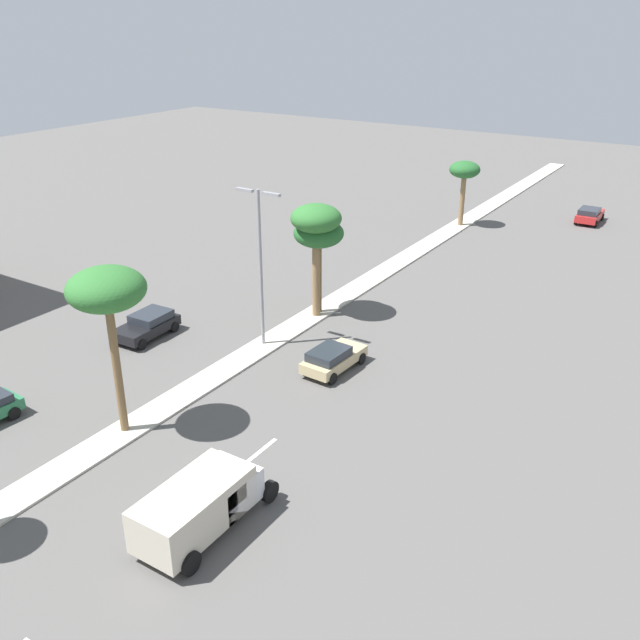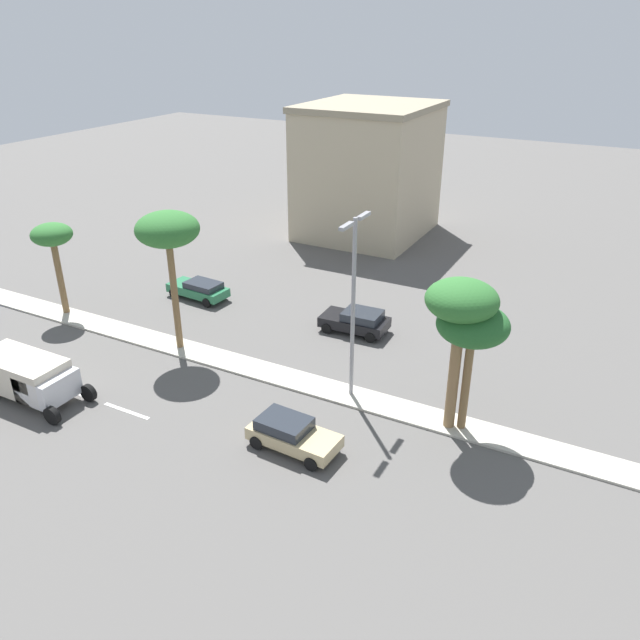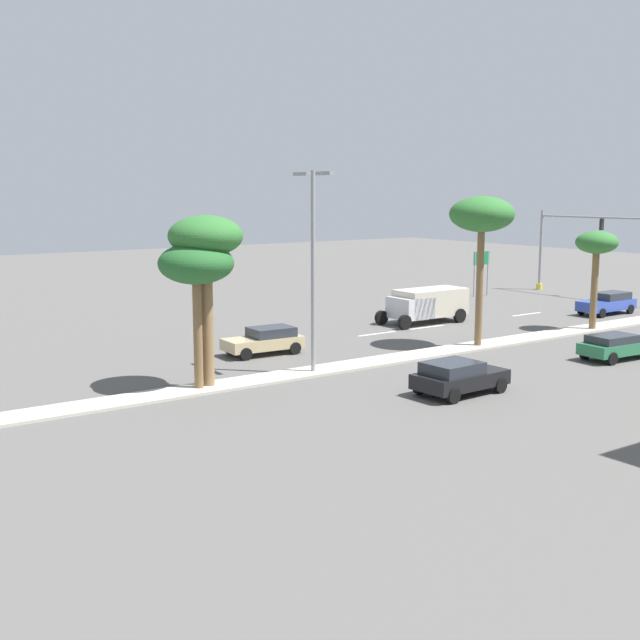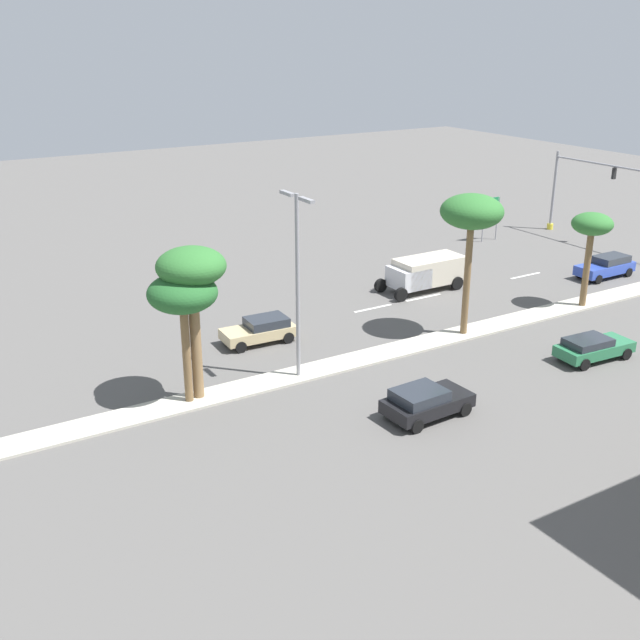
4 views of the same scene
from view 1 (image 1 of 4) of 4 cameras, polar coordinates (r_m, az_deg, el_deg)
The scene contains 13 objects.
ground_plane at distance 43.23m, azimuth -2.08°, elevation -0.59°, with size 160.00×160.00×0.00m, color #565451.
median_curb at distance 51.83m, azimuth 4.75°, elevation 3.69°, with size 1.80×97.77×0.12m, color #B7B2A3.
lane_stripe_right at distance 29.09m, azimuth -10.12°, elevation -14.59°, with size 0.20×2.80×0.01m, color silver.
lane_stripe_outboard at distance 31.49m, azimuth -5.19°, elevation -10.91°, with size 0.20×2.80×0.01m, color silver.
palm_tree_left at distance 31.02m, azimuth -17.13°, elevation 2.19°, with size 3.44×3.44×7.99m.
palm_tree_trailing at distance 42.62m, azimuth -0.32°, elevation 8.01°, with size 3.14×3.14×7.26m.
palm_tree_rear at distance 43.42m, azimuth -0.11°, elevation 7.00°, with size 3.16×3.16×6.15m.
palm_tree_inboard at distance 64.32m, azimuth 11.80°, elevation 11.83°, with size 2.74×2.74×5.81m.
street_lamp_far at distance 38.97m, azimuth -4.94°, elevation 5.28°, with size 2.90×0.24×9.16m.
sedan_red_left at distance 69.73m, azimuth 21.29°, elevation 8.07°, with size 2.01×4.04×1.42m.
sedan_tan_near at distance 37.78m, azimuth 1.05°, elevation -3.14°, with size 2.12×4.16×1.39m.
sedan_black_right at distance 42.99m, azimuth -14.00°, elevation -0.37°, with size 2.26×4.13×1.41m.
box_truck at distance 27.09m, azimuth -9.63°, elevation -14.57°, with size 2.51×5.94×2.17m.
Camera 1 is at (22.46, 5.74, 17.96)m, focal length 38.93 mm.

